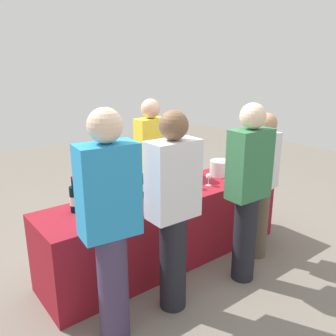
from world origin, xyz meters
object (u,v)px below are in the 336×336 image
Objects in this scene: wine_bottle_1 at (105,191)px; server_pouring at (151,162)px; wine_bottle_5 at (234,161)px; guest_3 at (262,181)px; wine_bottle_4 at (163,178)px; ice_bucket at (220,168)px; wine_glass_0 at (112,203)px; wine_bottle_0 at (74,199)px; wine_glass_4 at (239,167)px; guest_0 at (110,222)px; wine_glass_2 at (195,180)px; guest_2 at (248,188)px; wine_glass_1 at (177,184)px; wine_glass_3 at (209,177)px; wine_bottle_2 at (140,186)px; guest_1 at (173,207)px; wine_bottle_3 at (147,183)px.

server_pouring is (0.84, 0.44, 0.03)m from wine_bottle_1.
guest_3 reaches higher than wine_bottle_5.
wine_bottle_4 is 0.82m from ice_bucket.
wine_bottle_1 reaches higher than wine_glass_0.
wine_glass_4 is at bearing -5.66° from wine_bottle_0.
guest_0 is (-1.00, -0.71, 0.07)m from wine_bottle_4.
wine_glass_2 is at bearing -178.60° from wine_glass_4.
guest_0 is 1.36m from guest_2.
wine_glass_4 is (0.94, 0.01, 0.01)m from wine_glass_1.
wine_bottle_5 is 1.29× the size of ice_bucket.
wine_bottle_5 reaches higher than wine_glass_4.
wine_bottle_1 is 0.95m from server_pouring.
guest_0 is (-0.29, -0.49, 0.09)m from wine_glass_0.
wine_bottle_5 is 1.07m from wine_glass_1.
wine_bottle_1 is 2.28× the size of wine_glass_3.
wine_bottle_1 is 0.98× the size of wine_bottle_2.
wine_bottle_4 is at bearing 132.67° from guest_3.
wine_glass_2 is 0.70m from server_pouring.
ice_bucket is at bearing 0.29° from wine_bottle_2.
guest_1 reaches higher than server_pouring.
ice_bucket is 0.15× the size of server_pouring.
wine_glass_2 is 0.08× the size of guest_1.
server_pouring is (0.94, 0.74, 0.04)m from wine_glass_0.
wine_bottle_0 reaches higher than wine_glass_3.
guest_0 is 1.81m from guest_3.
guest_0 is (-0.06, -0.75, 0.08)m from wine_bottle_0.
ice_bucket is (1.01, -0.02, -0.02)m from wine_bottle_3.
wine_bottle_5 is at bearing 26.43° from guest_0.
wine_bottle_5 is at bearing 10.44° from wine_glass_1.
wine_bottle_0 is at bearing -171.24° from wine_bottle_1.
wine_bottle_5 reaches higher than wine_glass_1.
ice_bucket is (0.53, 0.16, -0.01)m from wine_glass_2.
wine_bottle_4 is at bearing -3.64° from wine_bottle_3.
wine_glass_4 is 0.22m from ice_bucket.
guest_1 reaches higher than wine_glass_3.
guest_1 is 1.09× the size of guest_3.
guest_0 is at bearing -164.29° from wine_glass_4.
wine_glass_1 is at bearing 140.15° from guest_3.
wine_glass_1 is (0.32, -0.15, -0.02)m from wine_bottle_2.
ice_bucket reaches higher than wine_glass_0.
wine_glass_1 is at bearing -169.56° from wine_bottle_5.
guest_1 is 1.24m from guest_3.
wine_glass_0 is (-1.80, -0.24, -0.01)m from wine_bottle_5.
guest_2 is (0.79, -0.10, 0.01)m from guest_1.
wine_glass_4 is 0.09× the size of guest_0.
wine_bottle_3 reaches higher than wine_glass_1.
guest_2 is (1.36, -0.08, -0.03)m from guest_0.
wine_bottle_2 reaches higher than wine_glass_0.
server_pouring reaches higher than wine_glass_4.
guest_0 reaches higher than ice_bucket.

